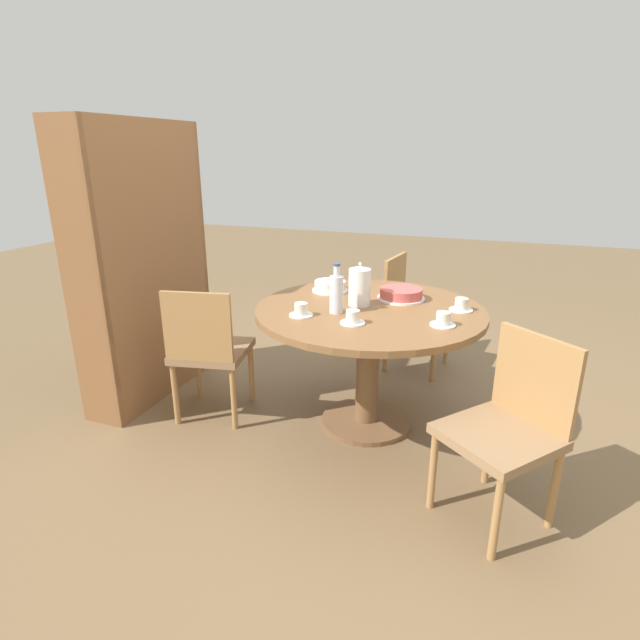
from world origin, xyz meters
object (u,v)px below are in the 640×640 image
(cup_d, at_px, (301,311))
(cup_c, at_px, (443,320))
(water_bottle, at_px, (336,293))
(cake_second, at_px, (330,286))
(chair_b, at_px, (411,309))
(chair_c, at_px, (209,348))
(coffee_pot, at_px, (360,286))
(cup_a, at_px, (353,318))
(chair_a, at_px, (508,425))
(bookshelf, at_px, (146,268))
(cake_main, at_px, (401,294))
(cup_b, at_px, (461,306))

(cup_d, bearing_deg, cup_c, -81.84)
(water_bottle, distance_m, cup_d, 0.21)
(water_bottle, relative_size, cake_second, 1.21)
(chair_b, bearing_deg, water_bottle, 176.63)
(water_bottle, bearing_deg, chair_c, 97.42)
(chair_c, bearing_deg, cup_d, 166.77)
(coffee_pot, xyz_separation_m, cup_d, (-0.30, 0.23, -0.08))
(cake_second, distance_m, cup_a, 0.62)
(chair_a, bearing_deg, cake_second, -177.03)
(coffee_pot, bearing_deg, cake_second, 49.48)
(chair_a, bearing_deg, chair_c, -151.10)
(bookshelf, xyz_separation_m, coffee_pot, (0.09, -1.39, -0.01))
(coffee_pot, height_order, cake_second, coffee_pot)
(chair_c, bearing_deg, cake_main, -167.00)
(coffee_pot, xyz_separation_m, cup_c, (-0.19, -0.49, -0.08))
(cup_b, distance_m, cup_d, 0.88)
(coffee_pot, xyz_separation_m, cup_b, (0.09, -0.55, -0.08))
(chair_b, bearing_deg, cup_a, -175.87)
(chair_b, distance_m, cake_main, 0.78)
(coffee_pot, relative_size, cup_c, 1.92)
(cake_main, bearing_deg, cup_c, -142.91)
(bookshelf, bearing_deg, cup_c, 86.93)
(cake_second, bearing_deg, chair_c, 130.05)
(chair_a, distance_m, bookshelf, 2.32)
(cake_main, height_order, cup_a, cup_a)
(chair_b, distance_m, cup_b, 0.96)
(chair_c, relative_size, coffee_pot, 3.38)
(cup_a, distance_m, cup_b, 0.64)
(bookshelf, distance_m, cake_main, 1.62)
(chair_b, height_order, cake_second, chair_b)
(water_bottle, bearing_deg, cup_b, -66.46)
(water_bottle, bearing_deg, cup_d, 126.54)
(chair_b, xyz_separation_m, cup_b, (-0.82, -0.41, 0.31))
(chair_a, xyz_separation_m, bookshelf, (0.49, 2.23, 0.40))
(chair_c, height_order, cup_a, chair_c)
(cup_b, bearing_deg, chair_c, 105.01)
(chair_c, distance_m, water_bottle, 0.86)
(cake_main, relative_size, cup_d, 2.17)
(water_bottle, bearing_deg, chair_a, -113.43)
(cup_a, height_order, cup_d, same)
(cup_b, xyz_separation_m, cup_d, (-0.39, 0.79, 0.00))
(bookshelf, xyz_separation_m, cake_main, (0.29, -1.59, -0.09))
(chair_c, height_order, cake_main, chair_c)
(chair_a, height_order, coffee_pot, coffee_pot)
(cup_a, xyz_separation_m, cup_b, (0.41, -0.49, 0.00))
(coffee_pot, relative_size, water_bottle, 0.91)
(chair_c, bearing_deg, chair_b, -141.17)
(cup_b, xyz_separation_m, cup_c, (-0.29, 0.06, 0.00))
(chair_b, bearing_deg, cake_main, -167.53)
(chair_a, distance_m, cup_c, 0.60)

